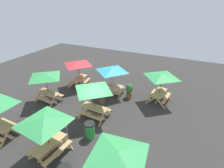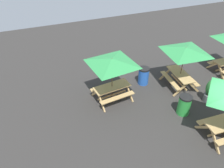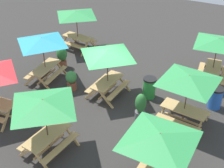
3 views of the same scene
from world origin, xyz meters
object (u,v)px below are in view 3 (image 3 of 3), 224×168
at_px(potted_plant_0, 140,107).
at_px(potted_plant_1, 62,56).
at_px(picnic_table_1, 42,44).
at_px(trash_bin_blue, 215,98).
at_px(picnic_table_0, 218,44).
at_px(potted_plant_2, 71,80).
at_px(picnic_table_4, 44,107).
at_px(trash_bin_green, 149,88).
at_px(picnic_table_6, 108,56).
at_px(picnic_table_7, 159,142).
at_px(picnic_table_2, 189,82).
at_px(picnic_table_5, 76,16).

relative_size(potted_plant_0, potted_plant_1, 1.06).
height_order(picnic_table_1, trash_bin_blue, picnic_table_1).
bearing_deg(picnic_table_0, potted_plant_1, -79.67).
distance_m(trash_bin_blue, potted_plant_2, 6.47).
height_order(picnic_table_1, picnic_table_4, same).
distance_m(trash_bin_green, trash_bin_blue, 2.86).
bearing_deg(potted_plant_2, picnic_table_1, -94.08).
height_order(picnic_table_6, potted_plant_2, picnic_table_6).
bearing_deg(potted_plant_1, potted_plant_2, 45.62).
xyz_separation_m(picnic_table_7, trash_bin_green, (-4.64, -2.01, -1.49)).
distance_m(picnic_table_1, potted_plant_1, 1.99).
height_order(picnic_table_2, picnic_table_7, same).
bearing_deg(potted_plant_1, trash_bin_green, 84.49).
distance_m(picnic_table_0, potted_plant_1, 7.71).
bearing_deg(trash_bin_blue, picnic_table_5, -104.64).
bearing_deg(potted_plant_2, trash_bin_blue, 104.65).
bearing_deg(trash_bin_green, potted_plant_0, 8.91).
relative_size(picnic_table_5, trash_bin_green, 2.38).
height_order(picnic_table_0, picnic_table_1, same).
height_order(picnic_table_1, picnic_table_6, same).
xyz_separation_m(potted_plant_0, potted_plant_2, (-0.59, -3.71, -0.11)).
bearing_deg(picnic_table_6, picnic_table_1, -81.97).
relative_size(picnic_table_6, potted_plant_0, 1.87).
relative_size(picnic_table_6, picnic_table_7, 0.83).
relative_size(picnic_table_5, potted_plant_1, 1.99).
xyz_separation_m(picnic_table_0, picnic_table_7, (7.28, -0.21, 0.00)).
relative_size(picnic_table_0, picnic_table_1, 1.20).
bearing_deg(trash_bin_blue, potted_plant_2, -75.35).
distance_m(picnic_table_5, trash_bin_blue, 8.71).
relative_size(picnic_table_1, picnic_table_5, 1.00).
relative_size(picnic_table_2, picnic_table_6, 1.21).
xyz_separation_m(picnic_table_5, trash_bin_blue, (2.17, 8.30, -1.49)).
height_order(picnic_table_7, trash_bin_blue, picnic_table_7).
height_order(picnic_table_1, picnic_table_2, same).
bearing_deg(picnic_table_2, picnic_table_5, 158.12).
distance_m(picnic_table_2, picnic_table_4, 5.33).
bearing_deg(potted_plant_0, trash_bin_blue, 131.12).
bearing_deg(trash_bin_green, picnic_table_0, 139.88).
height_order(picnic_table_7, trash_bin_green, picnic_table_7).
height_order(picnic_table_0, picnic_table_7, same).
height_order(trash_bin_blue, potted_plant_0, potted_plant_0).
relative_size(picnic_table_0, trash_bin_blue, 2.87).
bearing_deg(picnic_table_2, picnic_table_7, -82.46).
relative_size(picnic_table_4, potted_plant_0, 1.87).
bearing_deg(picnic_table_1, picnic_table_0, 112.53).
bearing_deg(picnic_table_1, picnic_table_2, 84.49).
bearing_deg(picnic_table_4, picnic_table_1, -135.25).
relative_size(picnic_table_7, trash_bin_green, 2.88).
bearing_deg(picnic_table_4, picnic_table_5, -148.42).
height_order(picnic_table_0, picnic_table_6, same).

